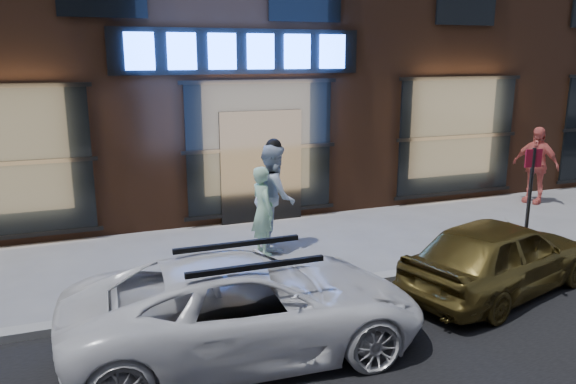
% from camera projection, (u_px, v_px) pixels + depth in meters
% --- Properties ---
extents(ground, '(90.00, 90.00, 0.00)m').
position_uv_depth(ground, '(339.00, 288.00, 8.72)').
color(ground, slate).
rests_on(ground, ground).
extents(curb, '(60.00, 0.25, 0.12)m').
position_uv_depth(curb, '(339.00, 285.00, 8.70)').
color(curb, gray).
rests_on(curb, ground).
extents(man_bowtie, '(0.46, 0.64, 1.62)m').
position_uv_depth(man_bowtie, '(263.00, 211.00, 10.07)').
color(man_bowtie, '#A2D5B3').
rests_on(man_bowtie, ground).
extents(man_cap, '(0.92, 1.08, 1.97)m').
position_uv_depth(man_cap, '(274.00, 196.00, 10.41)').
color(man_cap, white).
rests_on(man_cap, ground).
extents(passerby, '(0.87, 1.18, 1.87)m').
position_uv_depth(passerby, '(535.00, 165.00, 13.61)').
color(passerby, '#E5695E').
rests_on(passerby, ground).
extents(white_suv, '(4.39, 2.16, 1.20)m').
position_uv_depth(white_suv, '(247.00, 306.00, 6.74)').
color(white_suv, white).
rests_on(white_suv, ground).
extents(gold_sedan, '(3.73, 2.34, 1.18)m').
position_uv_depth(gold_sedan, '(499.00, 256.00, 8.44)').
color(gold_sedan, brown).
rests_on(gold_sedan, ground).
extents(sign_post, '(0.32, 0.06, 1.98)m').
position_uv_depth(sign_post, '(530.00, 193.00, 9.77)').
color(sign_post, '#262628').
rests_on(sign_post, ground).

